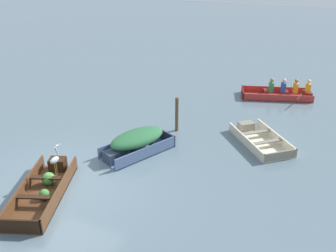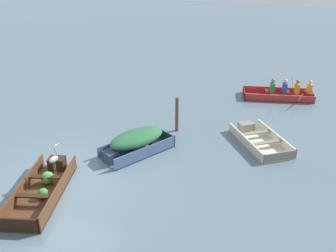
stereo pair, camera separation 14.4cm
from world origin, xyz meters
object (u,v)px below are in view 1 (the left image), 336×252
(skiff_slate_blue_near_moored, at_px, (137,141))
(skiff_cream_mid_moored, at_px, (259,139))
(heron_on_dinghy, at_px, (55,159))
(dinghy_dark_varnish_foreground, at_px, (45,188))
(mooring_post, at_px, (177,114))
(rowboat_red_with_crew, at_px, (282,93))

(skiff_slate_blue_near_moored, height_order, skiff_cream_mid_moored, skiff_slate_blue_near_moored)
(skiff_slate_blue_near_moored, bearing_deg, heron_on_dinghy, -116.03)
(skiff_cream_mid_moored, height_order, heron_on_dinghy, heron_on_dinghy)
(dinghy_dark_varnish_foreground, bearing_deg, mooring_post, 68.41)
(dinghy_dark_varnish_foreground, distance_m, skiff_cream_mid_moored, 7.21)
(skiff_slate_blue_near_moored, distance_m, rowboat_red_with_crew, 7.98)
(skiff_slate_blue_near_moored, relative_size, heron_on_dinghy, 3.11)
(skiff_cream_mid_moored, distance_m, heron_on_dinghy, 6.87)
(skiff_cream_mid_moored, relative_size, rowboat_red_with_crew, 0.83)
(skiff_slate_blue_near_moored, height_order, heron_on_dinghy, heron_on_dinghy)
(skiff_slate_blue_near_moored, bearing_deg, rowboat_red_with_crew, 61.48)
(dinghy_dark_varnish_foreground, distance_m, skiff_slate_blue_near_moored, 3.25)
(skiff_slate_blue_near_moored, distance_m, mooring_post, 2.16)
(skiff_cream_mid_moored, height_order, rowboat_red_with_crew, rowboat_red_with_crew)
(skiff_slate_blue_near_moored, xyz_separation_m, heron_on_dinghy, (-1.23, -2.53, 0.43))
(rowboat_red_with_crew, bearing_deg, dinghy_dark_varnish_foreground, -117.49)
(dinghy_dark_varnish_foreground, height_order, rowboat_red_with_crew, rowboat_red_with_crew)
(skiff_cream_mid_moored, relative_size, heron_on_dinghy, 3.20)
(heron_on_dinghy, relative_size, mooring_post, 0.64)
(skiff_slate_blue_near_moored, relative_size, mooring_post, 2.00)
(dinghy_dark_varnish_foreground, relative_size, heron_on_dinghy, 3.79)
(skiff_slate_blue_near_moored, bearing_deg, skiff_cream_mid_moored, 32.97)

